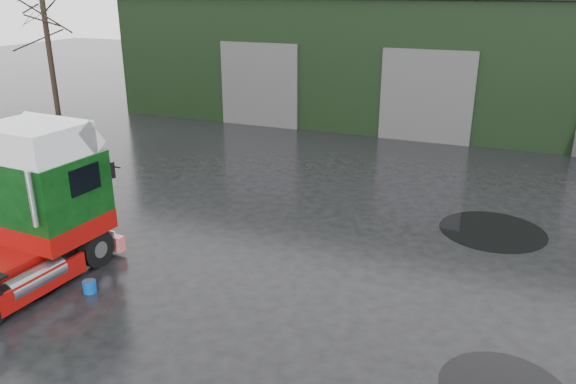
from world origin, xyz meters
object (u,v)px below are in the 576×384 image
object	(u,v)px
warehouse	(447,55)
tree_left	(47,33)
wash_bucket	(89,287)
tree_back_a	(354,12)

from	to	relation	value
warehouse	tree_left	xyz separation A→B (m)	(-19.00, -8.00, 1.09)
warehouse	tree_left	bearing A→B (deg)	-157.17
wash_bucket	warehouse	bearing A→B (deg)	77.96
warehouse	wash_bucket	bearing A→B (deg)	-102.04
tree_left	tree_back_a	distance (m)	21.10
warehouse	tree_back_a	bearing A→B (deg)	128.66
wash_bucket	tree_left	bearing A→B (deg)	135.29
wash_bucket	tree_back_a	world-z (taller)	tree_back_a
warehouse	wash_bucket	world-z (taller)	warehouse
wash_bucket	tree_back_a	xyz separation A→B (m)	(-3.28, 32.13, 4.61)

